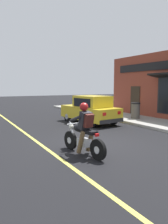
% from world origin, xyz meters
% --- Properties ---
extents(ground_plane, '(80.00, 80.00, 0.00)m').
position_xyz_m(ground_plane, '(0.00, 0.00, 0.00)').
color(ground_plane, black).
extents(sidewalk_curb, '(2.60, 22.00, 0.14)m').
position_xyz_m(sidewalk_curb, '(5.11, 3.00, 0.07)').
color(sidewalk_curb, '#9E9B93').
rests_on(sidewalk_curb, ground).
extents(lane_stripe, '(0.12, 19.80, 0.01)m').
position_xyz_m(lane_stripe, '(-1.80, 3.00, 0.00)').
color(lane_stripe, '#D1C64C').
rests_on(lane_stripe, ground).
extents(motorcycle_with_rider, '(0.65, 2.01, 1.62)m').
position_xyz_m(motorcycle_with_rider, '(-1.00, -0.85, 0.68)').
color(motorcycle_with_rider, black).
rests_on(motorcycle_with_rider, ground).
extents(car_hatchback, '(2.06, 3.94, 1.57)m').
position_xyz_m(car_hatchback, '(2.17, 4.02, 0.77)').
color(car_hatchback, black).
rests_on(car_hatchback, ground).
extents(trash_bin, '(0.56, 0.56, 0.98)m').
position_xyz_m(trash_bin, '(5.03, 3.42, 0.64)').
color(trash_bin, '#514C47').
rests_on(trash_bin, sidewalk_curb).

